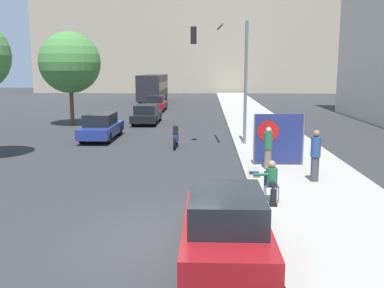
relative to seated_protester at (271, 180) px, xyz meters
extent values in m
plane|color=#303033|center=(-2.77, -2.70, -0.81)|extent=(160.00, 160.00, 0.00)
cube|color=#A8A399|center=(1.72, 12.30, -0.74)|extent=(4.35, 90.00, 0.15)
cylinder|color=#474C56|center=(-0.16, -0.13, -0.43)|extent=(0.03, 0.03, 0.46)
cylinder|color=#474C56|center=(0.21, -0.13, -0.43)|extent=(0.03, 0.03, 0.46)
cylinder|color=#474C56|center=(-0.16, 0.24, -0.43)|extent=(0.03, 0.03, 0.46)
cylinder|color=#474C56|center=(0.21, 0.24, -0.43)|extent=(0.03, 0.03, 0.46)
cube|color=navy|center=(0.02, 0.06, -0.19)|extent=(0.40, 0.40, 0.02)
cube|color=navy|center=(0.02, 0.25, 0.01)|extent=(0.40, 0.02, 0.38)
cylinder|color=black|center=(0.02, -0.10, -0.09)|extent=(0.18, 0.42, 0.18)
cylinder|color=black|center=(0.02, -0.31, -0.43)|extent=(0.16, 0.16, 0.46)
cube|color=black|center=(0.02, -0.37, -0.61)|extent=(0.20, 0.28, 0.10)
cylinder|color=#236642|center=(0.02, 0.09, 0.08)|extent=(0.34, 0.34, 0.52)
sphere|color=tan|center=(0.02, 0.09, 0.45)|extent=(0.22, 0.22, 0.22)
cylinder|color=#236642|center=(-0.31, 0.01, 0.16)|extent=(0.45, 0.09, 0.09)
cube|color=#EAE5C6|center=(-0.51, 0.01, 0.21)|extent=(0.37, 0.02, 0.33)
cube|color=navy|center=(-0.51, -0.01, 0.21)|extent=(0.28, 0.01, 0.08)
cylinder|color=#424247|center=(1.86, 2.40, -0.22)|extent=(0.28, 0.28, 0.88)
cylinder|color=navy|center=(1.86, 2.40, 0.57)|extent=(0.34, 0.34, 0.70)
sphere|color=#936B4C|center=(1.86, 2.40, 1.03)|extent=(0.23, 0.23, 0.23)
cylinder|color=#756651|center=(0.49, 4.22, -0.26)|extent=(0.28, 0.28, 0.80)
cylinder|color=#236642|center=(0.49, 4.22, 0.46)|extent=(0.34, 0.34, 0.64)
sphere|color=beige|center=(0.49, 4.22, 0.89)|extent=(0.21, 0.21, 0.21)
cylinder|color=slate|center=(0.01, 4.94, 0.38)|extent=(0.06, 0.06, 2.08)
cylinder|color=slate|center=(1.99, 4.94, 0.38)|extent=(0.06, 0.06, 2.08)
cube|color=navy|center=(1.00, 4.94, 0.43)|extent=(1.98, 0.02, 1.98)
cylinder|color=red|center=(0.57, 4.92, 0.73)|extent=(0.87, 0.01, 0.87)
cylinder|color=slate|center=(0.06, 9.93, 2.46)|extent=(0.16, 0.16, 6.24)
cylinder|color=slate|center=(-1.27, 9.84, 5.28)|extent=(0.29, 2.68, 0.11)
cube|color=black|center=(-2.61, 9.75, 4.86)|extent=(0.32, 0.32, 0.84)
sphere|color=green|center=(-2.61, 9.75, 4.58)|extent=(0.18, 0.18, 0.18)
cube|color=maroon|center=(-1.47, -3.39, -0.26)|extent=(1.81, 4.28, 0.55)
cube|color=black|center=(-1.47, -3.56, 0.33)|extent=(1.56, 2.23, 0.65)
cylinder|color=black|center=(-2.27, -2.06, -0.49)|extent=(0.22, 0.64, 0.64)
cylinder|color=black|center=(-0.68, -2.06, -0.49)|extent=(0.22, 0.64, 0.64)
cylinder|color=black|center=(-2.27, -4.72, -0.49)|extent=(0.22, 0.64, 0.64)
cylinder|color=black|center=(-0.68, -4.72, -0.49)|extent=(0.22, 0.64, 0.64)
cube|color=navy|center=(-7.98, 11.90, -0.25)|extent=(1.71, 4.61, 0.58)
cube|color=black|center=(-7.98, 11.71, 0.37)|extent=(1.47, 2.39, 0.67)
cylinder|color=black|center=(-8.72, 13.33, -0.49)|extent=(0.22, 0.64, 0.64)
cylinder|color=black|center=(-7.23, 13.33, -0.49)|extent=(0.22, 0.64, 0.64)
cylinder|color=black|center=(-8.72, 10.47, -0.49)|extent=(0.22, 0.64, 0.64)
cylinder|color=black|center=(-7.23, 10.47, -0.49)|extent=(0.22, 0.64, 0.64)
cube|color=black|center=(-6.38, 19.17, -0.28)|extent=(1.78, 4.74, 0.52)
cube|color=black|center=(-6.38, 18.98, 0.29)|extent=(1.53, 2.47, 0.62)
cylinder|color=black|center=(-7.16, 20.64, -0.49)|extent=(0.22, 0.64, 0.64)
cylinder|color=black|center=(-5.60, 20.64, -0.49)|extent=(0.22, 0.64, 0.64)
cylinder|color=black|center=(-7.16, 17.70, -0.49)|extent=(0.22, 0.64, 0.64)
cylinder|color=black|center=(-5.60, 17.70, -0.49)|extent=(0.22, 0.64, 0.64)
cube|color=maroon|center=(-6.82, 28.83, -0.26)|extent=(1.76, 4.77, 0.56)
cube|color=black|center=(-6.82, 28.64, 0.35)|extent=(1.51, 2.48, 0.65)
cylinder|color=black|center=(-7.59, 30.31, -0.49)|extent=(0.22, 0.64, 0.64)
cylinder|color=black|center=(-6.05, 30.31, -0.49)|extent=(0.22, 0.64, 0.64)
cylinder|color=black|center=(-7.59, 27.35, -0.49)|extent=(0.22, 0.64, 0.64)
cylinder|color=black|center=(-6.05, 27.35, -0.49)|extent=(0.22, 0.64, 0.64)
cube|color=#232328|center=(-8.38, 38.81, 1.05)|extent=(2.52, 10.24, 2.84)
cube|color=black|center=(-8.38, 38.81, 1.22)|extent=(2.54, 9.73, 0.92)
cylinder|color=black|center=(-9.49, 41.99, -0.29)|extent=(0.30, 1.04, 1.04)
cylinder|color=black|center=(-7.27, 41.99, -0.29)|extent=(0.30, 1.04, 1.04)
cylinder|color=black|center=(-9.49, 35.64, -0.29)|extent=(0.30, 1.04, 1.04)
cylinder|color=black|center=(-7.27, 35.64, -0.29)|extent=(0.30, 1.04, 1.04)
cube|color=navy|center=(-3.53, 9.56, -0.33)|extent=(0.24, 0.92, 0.32)
cylinder|color=black|center=(-3.53, 9.51, -0.02)|extent=(0.28, 0.28, 0.50)
sphere|color=black|center=(-3.53, 9.51, 0.25)|extent=(0.24, 0.24, 0.24)
cylinder|color=black|center=(-3.53, 10.33, -0.51)|extent=(0.10, 0.60, 0.60)
cylinder|color=black|center=(-3.53, 8.80, -0.51)|extent=(0.10, 0.60, 0.60)
cylinder|color=brown|center=(-11.61, 18.04, 0.66)|extent=(0.28, 0.28, 2.94)
sphere|color=#47843D|center=(-11.61, 18.04, 3.64)|extent=(4.31, 4.31, 4.31)
camera|label=1|loc=(-1.89, -12.25, 3.23)|focal=40.00mm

